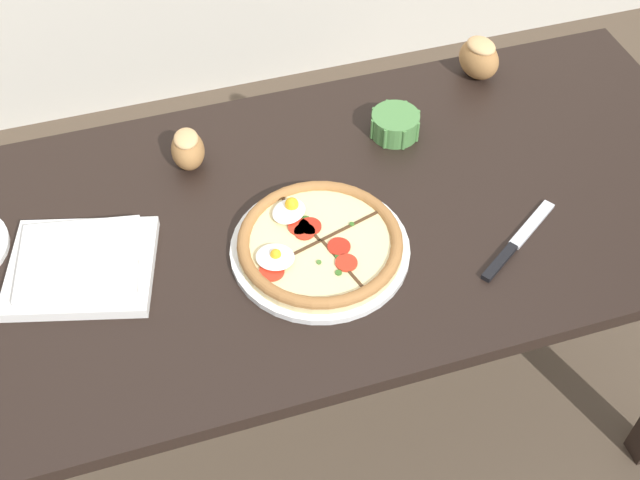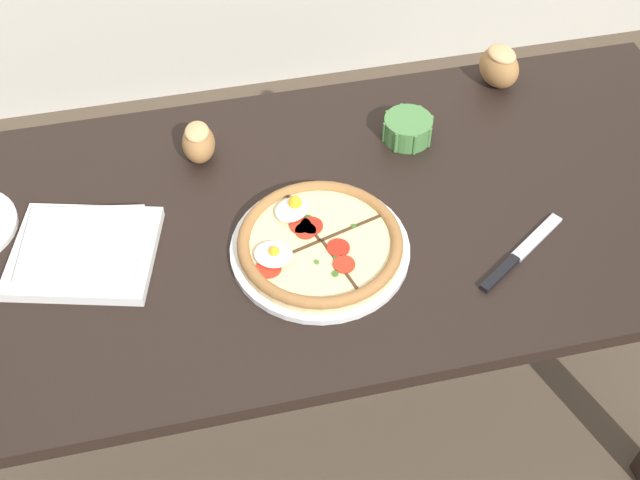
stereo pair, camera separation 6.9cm
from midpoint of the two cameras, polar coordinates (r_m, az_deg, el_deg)
name	(u,v)px [view 2 (the right image)]	position (r m, az deg, el deg)	size (l,w,h in m)	color
ground_plane	(321,424)	(2.04, 1.06, -12.96)	(12.00, 12.00, 0.00)	brown
dining_table	(321,254)	(1.49, 1.41, -1.08)	(1.56, 0.70, 0.77)	black
pizza	(319,244)	(1.34, 1.42, -0.34)	(0.30, 0.30, 0.05)	white
ramekin_bowl	(408,128)	(1.55, 7.55, 7.85)	(0.10, 0.10, 0.05)	#4C8442
napkin_folded	(83,250)	(1.38, -15.11, -0.74)	(0.28, 0.25, 0.04)	silver
bread_piece_near	(198,142)	(1.50, -7.33, 6.90)	(0.07, 0.09, 0.07)	#A3703D
bread_piece_far	(499,66)	(1.70, 13.80, 11.92)	(0.09, 0.11, 0.08)	#A3703D
knife_main	(521,253)	(1.40, 15.47, -0.94)	(0.19, 0.14, 0.01)	silver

